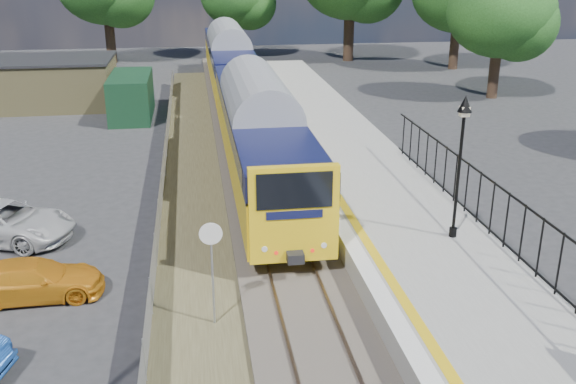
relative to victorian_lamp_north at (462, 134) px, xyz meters
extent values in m
cube|color=#473F38|center=(-5.30, 4.00, -4.20)|extent=(3.40, 80.00, 0.20)
cube|color=#4C472D|center=(-8.20, 2.00, -4.27)|extent=(2.60, 70.00, 0.06)
cube|color=brown|center=(-6.02, 4.00, -4.08)|extent=(0.07, 80.00, 0.14)
cube|color=brown|center=(-4.58, 4.00, -4.08)|extent=(0.07, 80.00, 0.14)
cube|color=gray|center=(-1.10, 2.00, -3.85)|extent=(5.00, 70.00, 0.90)
cube|color=silver|center=(-3.35, 2.00, -3.39)|extent=(0.50, 70.00, 0.01)
cube|color=yellow|center=(-2.85, 2.00, -3.39)|extent=(0.30, 70.00, 0.01)
cylinder|color=black|center=(0.00, 0.00, -3.25)|extent=(0.24, 0.24, 0.30)
cylinder|color=black|center=(0.00, 0.00, -1.40)|extent=(0.10, 0.10, 3.70)
cube|color=black|center=(0.00, 0.00, 0.55)|extent=(0.08, 0.08, 0.30)
cube|color=beige|center=(0.00, 0.00, 0.72)|extent=(0.26, 0.26, 0.30)
cone|color=black|center=(0.00, 0.00, 0.95)|extent=(0.44, 0.44, 0.50)
cube|color=black|center=(1.25, -3.50, -1.65)|extent=(0.05, 26.00, 0.05)
cube|color=#908451|center=(-17.30, 26.00, -2.80)|extent=(8.00, 6.00, 3.00)
cube|color=black|center=(-17.30, 26.00, -1.25)|extent=(8.20, 6.20, 0.15)
cube|color=#13341C|center=(-11.80, 22.00, -3.00)|extent=(2.40, 6.00, 2.60)
cylinder|color=#332319|center=(-15.30, 44.00, -2.37)|extent=(0.88, 0.88, 3.85)
cylinder|color=#332319|center=(-3.30, 46.00, -2.72)|extent=(0.72, 0.72, 3.15)
cylinder|color=#332319|center=(6.70, 42.00, -2.20)|extent=(0.96, 0.96, 4.20)
cylinder|color=#332319|center=(14.70, 36.00, -2.55)|extent=(0.80, 0.80, 3.50)
cylinder|color=#332319|center=(12.70, 24.00, -2.72)|extent=(0.72, 0.72, 3.15)
ellipsoid|color=#1E4818|center=(12.70, 24.00, 1.55)|extent=(7.20, 7.20, 6.12)
cube|color=yellow|center=(-5.30, 9.44, -2.61)|extent=(2.80, 20.00, 1.90)
cube|color=#10143B|center=(-5.30, 9.44, -1.31)|extent=(2.82, 20.00, 0.90)
cube|color=black|center=(-5.30, 9.44, -1.31)|extent=(2.82, 18.00, 0.70)
cube|color=black|center=(-5.30, 9.44, -3.79)|extent=(2.00, 18.00, 0.45)
cube|color=yellow|center=(-5.30, 30.04, -2.61)|extent=(2.80, 20.00, 1.90)
cube|color=#10143B|center=(-5.30, 30.04, -1.31)|extent=(2.82, 20.00, 0.90)
cube|color=black|center=(-5.30, 30.04, -1.31)|extent=(2.82, 18.00, 0.70)
cube|color=black|center=(-5.30, 30.04, -3.79)|extent=(2.00, 18.00, 0.45)
cube|color=black|center=(-5.30, -0.77, -1.26)|extent=(2.24, 0.04, 1.10)
cylinder|color=#999EA3|center=(-7.80, -2.70, -2.94)|extent=(0.06, 0.06, 2.72)
cylinder|color=silver|center=(-7.80, -2.75, -1.58)|extent=(0.61, 0.04, 0.61)
imported|color=orange|center=(-12.94, -0.44, -3.72)|extent=(4.04, 1.77, 1.16)
imported|color=silver|center=(-14.86, 3.93, -3.61)|extent=(5.45, 3.87, 1.38)
camera|label=1|loc=(-8.07, -17.92, 5.15)|focal=40.00mm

